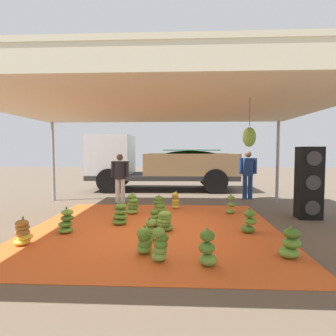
{
  "coord_description": "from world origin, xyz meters",
  "views": [
    {
      "loc": [
        0.6,
        -5.97,
        1.72
      ],
      "look_at": [
        0.19,
        2.68,
        1.18
      ],
      "focal_mm": 29.45,
      "sensor_mm": 36.0,
      "label": 1
    }
  ],
  "objects": [
    {
      "name": "banana_bunch_1",
      "position": [
        -0.0,
        1.64,
        0.22
      ],
      "size": [
        0.46,
        0.46,
        0.48
      ],
      "color": "#60932D",
      "rests_on": "tarp_orange"
    },
    {
      "name": "cargo_truck_main",
      "position": [
        -0.47,
        6.15,
        1.19
      ],
      "size": [
        6.39,
        2.54,
        2.4
      ],
      "color": "#2D2D2D",
      "rests_on": "ground"
    },
    {
      "name": "banana_bunch_5",
      "position": [
        1.96,
        1.51,
        0.24
      ],
      "size": [
        0.31,
        0.3,
        0.55
      ],
      "color": "#6B9E38",
      "rests_on": "tarp_orange"
    },
    {
      "name": "tent_canopy",
      "position": [
        0.01,
        -0.09,
        2.68
      ],
      "size": [
        8.0,
        7.0,
        2.76
      ],
      "color": "#9EA0A5",
      "rests_on": "ground"
    },
    {
      "name": "banana_bunch_15",
      "position": [
        2.02,
        -0.24,
        0.23
      ],
      "size": [
        0.37,
        0.35,
        0.53
      ],
      "color": "#477523",
      "rests_on": "tarp_orange"
    },
    {
      "name": "banana_bunch_8",
      "position": [
        0.44,
        2.07,
        0.24
      ],
      "size": [
        0.33,
        0.33,
        0.55
      ],
      "color": "gold",
      "rests_on": "tarp_orange"
    },
    {
      "name": "speaker_stack",
      "position": [
        3.84,
        1.11,
        0.91
      ],
      "size": [
        0.57,
        0.48,
        1.82
      ],
      "color": "black",
      "rests_on": "ground"
    },
    {
      "name": "banana_bunch_13",
      "position": [
        -0.0,
        -0.79,
        0.19
      ],
      "size": [
        0.35,
        0.31,
        0.45
      ],
      "color": "#60932D",
      "rests_on": "tarp_orange"
    },
    {
      "name": "banana_bunch_4",
      "position": [
        -0.0,
        -1.52,
        0.22
      ],
      "size": [
        0.35,
        0.35,
        0.48
      ],
      "color": "#6B9E38",
      "rests_on": "tarp_orange"
    },
    {
      "name": "tarp_orange",
      "position": [
        0.0,
        0.0,
        0.01
      ],
      "size": [
        5.4,
        5.24,
        0.01
      ],
      "primitive_type": "cube",
      "color": "#E05B23",
      "rests_on": "ground"
    },
    {
      "name": "banana_bunch_11",
      "position": [
        0.0,
        0.12,
        0.19
      ],
      "size": [
        0.32,
        0.32,
        0.45
      ],
      "color": "#518428",
      "rests_on": "tarp_orange"
    },
    {
      "name": "banana_bunch_7",
      "position": [
        -0.8,
        0.29,
        0.23
      ],
      "size": [
        0.46,
        0.46,
        0.54
      ],
      "color": "#518428",
      "rests_on": "tarp_orange"
    },
    {
      "name": "banana_bunch_10",
      "position": [
        2.36,
        -1.56,
        0.23
      ],
      "size": [
        0.42,
        0.41,
        0.51
      ],
      "color": "#6B9E38",
      "rests_on": "tarp_orange"
    },
    {
      "name": "banana_bunch_9",
      "position": [
        -0.71,
        1.38,
        0.26
      ],
      "size": [
        0.42,
        0.44,
        0.58
      ],
      "color": "#75A83D",
      "rests_on": "tarp_orange"
    },
    {
      "name": "banana_bunch_14",
      "position": [
        -0.94,
        0.77,
        0.18
      ],
      "size": [
        0.4,
        0.4,
        0.42
      ],
      "color": "#60932D",
      "rests_on": "tarp_orange"
    },
    {
      "name": "worker_0",
      "position": [
        2.97,
        3.89,
        1.0
      ],
      "size": [
        0.63,
        0.38,
        1.71
      ],
      "color": "navy",
      "rests_on": "ground"
    },
    {
      "name": "banana_bunch_12",
      "position": [
        0.28,
        -1.8,
        0.26
      ],
      "size": [
        0.34,
        0.34,
        0.57
      ],
      "color": "#75A83D",
      "rests_on": "tarp_orange"
    },
    {
      "name": "banana_bunch_2",
      "position": [
        0.25,
        -0.19,
        0.22
      ],
      "size": [
        0.43,
        0.42,
        0.48
      ],
      "color": "#6B9E38",
      "rests_on": "tarp_orange"
    },
    {
      "name": "worker_1",
      "position": [
        -1.42,
        3.05,
        0.94
      ],
      "size": [
        0.59,
        0.36,
        1.61
      ],
      "color": "silver",
      "rests_on": "ground"
    },
    {
      "name": "banana_bunch_3",
      "position": [
        -2.28,
        -1.18,
        0.22
      ],
      "size": [
        0.42,
        0.38,
        0.52
      ],
      "color": "gold",
      "rests_on": "tarp_orange"
    },
    {
      "name": "ground_plane",
      "position": [
        0.0,
        3.0,
        0.0
      ],
      "size": [
        40.0,
        40.0,
        0.0
      ],
      "primitive_type": "plane",
      "color": "brown"
    },
    {
      "name": "banana_bunch_0",
      "position": [
        -1.8,
        -0.4,
        0.23
      ],
      "size": [
        0.37,
        0.38,
        0.54
      ],
      "color": "#60932D",
      "rests_on": "tarp_orange"
    },
    {
      "name": "banana_bunch_6",
      "position": [
        1.0,
        -1.94,
        0.26
      ],
      "size": [
        0.34,
        0.33,
        0.57
      ],
      "color": "#6B9E38",
      "rests_on": "tarp_orange"
    }
  ]
}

